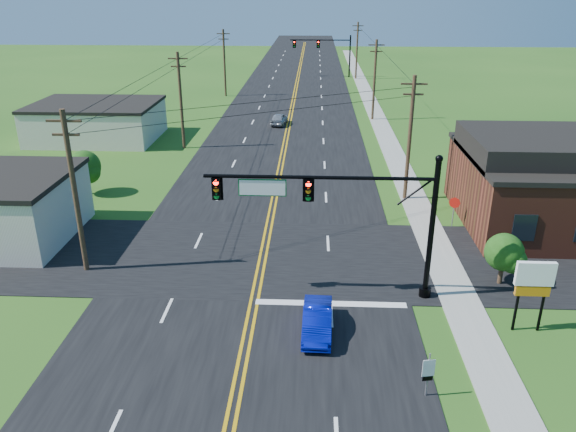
{
  "coord_description": "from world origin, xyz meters",
  "views": [
    {
      "loc": [
        3.0,
        -17.13,
        14.79
      ],
      "look_at": [
        1.73,
        10.0,
        3.47
      ],
      "focal_mm": 35.0,
      "sensor_mm": 36.0,
      "label": 1
    }
  ],
  "objects_px": {
    "signal_mast_far": "(324,49)",
    "route_sign": "(428,372)",
    "signal_mast_main": "(340,208)",
    "stop_sign": "(454,206)",
    "blue_car": "(317,321)"
  },
  "relations": [
    {
      "from": "route_sign",
      "to": "signal_mast_main",
      "type": "bearing_deg",
      "value": 102.68
    },
    {
      "from": "signal_mast_main",
      "to": "stop_sign",
      "type": "bearing_deg",
      "value": 48.96
    },
    {
      "from": "blue_car",
      "to": "route_sign",
      "type": "height_order",
      "value": "route_sign"
    },
    {
      "from": "signal_mast_main",
      "to": "blue_car",
      "type": "relative_size",
      "value": 3.04
    },
    {
      "from": "signal_mast_main",
      "to": "blue_car",
      "type": "height_order",
      "value": "signal_mast_main"
    },
    {
      "from": "signal_mast_far",
      "to": "route_sign",
      "type": "xyz_separation_m",
      "value": [
        3.07,
        -79.56,
        -3.39
      ]
    },
    {
      "from": "signal_mast_main",
      "to": "route_sign",
      "type": "bearing_deg",
      "value": -67.28
    },
    {
      "from": "route_sign",
      "to": "signal_mast_far",
      "type": "bearing_deg",
      "value": 82.17
    },
    {
      "from": "signal_mast_main",
      "to": "stop_sign",
      "type": "xyz_separation_m",
      "value": [
        7.82,
        8.98,
        -3.27
      ]
    },
    {
      "from": "signal_mast_main",
      "to": "signal_mast_far",
      "type": "xyz_separation_m",
      "value": [
        0.1,
        72.0,
        -0.2
      ]
    },
    {
      "from": "signal_mast_main",
      "to": "signal_mast_far",
      "type": "height_order",
      "value": "same"
    },
    {
      "from": "route_sign",
      "to": "stop_sign",
      "type": "distance_m",
      "value": 17.19
    },
    {
      "from": "signal_mast_far",
      "to": "route_sign",
      "type": "bearing_deg",
      "value": -87.79
    },
    {
      "from": "signal_mast_far",
      "to": "stop_sign",
      "type": "relative_size",
      "value": 5.33
    },
    {
      "from": "blue_car",
      "to": "stop_sign",
      "type": "height_order",
      "value": "stop_sign"
    }
  ]
}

